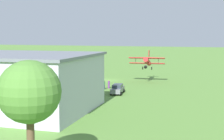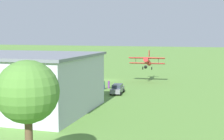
# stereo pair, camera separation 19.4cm
# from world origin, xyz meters

# --- Properties ---
(ground_plane) EXTENTS (400.00, 400.00, 0.00)m
(ground_plane) POSITION_xyz_m (0.00, 0.00, 0.00)
(ground_plane) COLOR #568438
(hangar) EXTENTS (25.48, 17.40, 7.52)m
(hangar) POSITION_xyz_m (4.28, 31.05, 3.77)
(hangar) COLOR #B7BCC6
(hangar) RESTS_ON ground_plane
(biplane) EXTENTS (7.59, 7.28, 4.04)m
(biplane) POSITION_xyz_m (-8.71, -0.42, 4.33)
(biplane) COLOR #B21E1E
(car_grey) EXTENTS (2.36, 4.75, 1.61)m
(car_grey) POSITION_xyz_m (-7.07, 15.18, 0.84)
(car_grey) COLOR slate
(car_grey) RESTS_ON ground_plane
(car_black) EXTENTS (2.01, 3.94, 1.69)m
(car_black) POSITION_xyz_m (13.75, 14.30, 0.87)
(car_black) COLOR black
(car_black) RESTS_ON ground_plane
(truck_flatbed_blue) EXTENTS (3.01, 7.26, 3.20)m
(truck_flatbed_blue) POSITION_xyz_m (6.63, 13.35, 1.72)
(truck_flatbed_blue) COLOR #2D4C8C
(truck_flatbed_blue) RESTS_ON ground_plane
(person_by_parked_cars) EXTENTS (0.45, 0.45, 1.71)m
(person_by_parked_cars) POSITION_xyz_m (-3.42, 11.83, 0.85)
(person_by_parked_cars) COLOR navy
(person_by_parked_cars) RESTS_ON ground_plane
(person_near_hangar_door) EXTENTS (0.52, 0.52, 1.54)m
(person_near_hangar_door) POSITION_xyz_m (-3.84, 10.35, 0.76)
(person_near_hangar_door) COLOR #72338C
(person_near_hangar_door) RESTS_ON ground_plane
(person_walking_on_apron) EXTENTS (0.51, 0.51, 1.53)m
(person_walking_on_apron) POSITION_xyz_m (16.41, 11.39, 0.75)
(person_walking_on_apron) COLOR #3F3F47
(person_walking_on_apron) RESTS_ON ground_plane
(tree_behind_hangar_left) EXTENTS (4.39, 4.39, 8.34)m
(tree_behind_hangar_left) POSITION_xyz_m (-11.39, 48.73, 6.09)
(tree_behind_hangar_left) COLOR brown
(tree_behind_hangar_left) RESTS_ON ground_plane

